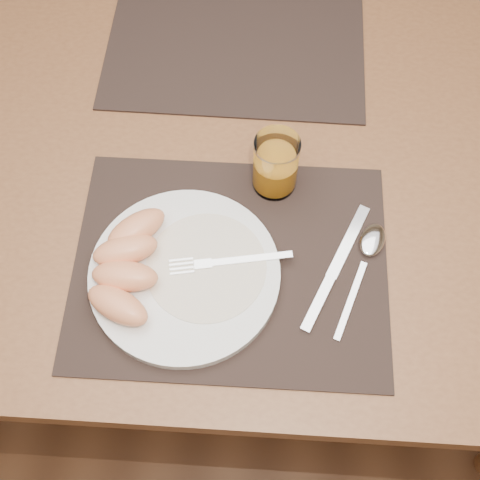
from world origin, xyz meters
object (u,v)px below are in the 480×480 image
placemat_near (230,265)px  plate (185,274)px  placemat_far (236,39)px  spoon (369,249)px  knife (331,277)px  juice_glass (275,166)px  table (240,170)px  fork (220,262)px

placemat_near → plate: size_ratio=1.67×
placemat_near → placemat_far: (-0.02, 0.44, 0.00)m
plate → spoon: (0.26, 0.06, -0.00)m
placemat_near → knife: bearing=-5.0°
juice_glass → table: bearing=126.3°
table → placemat_far: 0.24m
knife → plate: bearing=-177.0°
placemat_near → spoon: size_ratio=2.40×
fork → spoon: size_ratio=0.93×
table → spoon: (0.20, -0.19, 0.09)m
table → placemat_far: bearing=95.2°
placemat_far → table: bearing=-84.8°
table → placemat_near: bearing=-90.1°
placemat_near → spoon: spoon is taller
fork → plate: bearing=-160.9°
plate → knife: size_ratio=1.30×
spoon → fork: bearing=-169.3°
placemat_far → spoon: 0.46m
placemat_near → plate: (-0.06, -0.02, 0.01)m
placemat_near → fork: fork is taller
placemat_far → plate: bearing=-95.4°
placemat_far → knife: knife is taller
placemat_near → plate: plate is taller
juice_glass → placemat_near: bearing=-112.1°
table → juice_glass: juice_glass is taller
placemat_near → fork: (-0.01, -0.01, 0.02)m
placemat_near → spoon: bearing=9.7°
table → placemat_near: (-0.00, -0.22, 0.09)m
knife → juice_glass: juice_glass is taller
table → fork: 0.25m
juice_glass → knife: bearing=-60.8°
plate → fork: (0.05, 0.02, 0.01)m
placemat_near → spoon: 0.20m
table → knife: bearing=-58.3°
plate → table: bearing=75.4°
placemat_far → spoon: spoon is taller
table → knife: 0.29m
placemat_near → placemat_far: same height
table → fork: fork is taller
placemat_far → knife: size_ratio=2.17×
plate → spoon: plate is taller
table → spoon: spoon is taller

